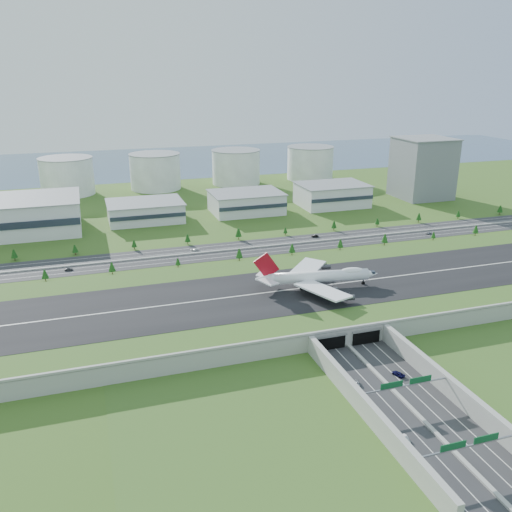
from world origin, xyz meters
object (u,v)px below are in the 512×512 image
object	(u,v)px
car_4	(69,269)
car_5	(315,236)
car_7	(195,249)
car_0	(357,383)
car_6	(429,233)
office_tower	(423,168)
car_1	(406,438)
car_2	(398,374)
boeing_747	(317,277)
fuel_tank_a	(67,176)

from	to	relation	value
car_4	car_5	world-z (taller)	car_5
car_5	car_7	bearing A→B (deg)	-71.89
car_0	car_6	bearing A→B (deg)	71.48
office_tower	car_1	size ratio (longest dim) A/B	12.96
car_7	car_5	bearing A→B (deg)	107.17
car_5	car_0	bearing A→B (deg)	-3.13
car_2	car_4	world-z (taller)	car_4
boeing_747	car_4	bearing A→B (deg)	154.66
car_0	car_1	bearing A→B (deg)	-67.53
office_tower	car_7	xyz separation A→B (m)	(-237.69, -93.74, -26.58)
boeing_747	car_2	bearing A→B (deg)	-79.39
office_tower	boeing_747	xyz separation A→B (m)	(-193.46, -195.39, -13.65)
office_tower	car_5	size ratio (longest dim) A/B	10.55
car_0	car_1	size ratio (longest dim) A/B	1.12
car_6	boeing_747	bearing A→B (deg)	99.08
car_0	car_7	bearing A→B (deg)	121.26
car_2	car_4	distance (m)	208.41
fuel_tank_a	car_5	xyz separation A→B (m)	(171.71, -204.98, -16.52)
boeing_747	car_6	xyz separation A→B (m)	(129.18, 87.27, -12.96)
car_0	car_4	distance (m)	198.50
fuel_tank_a	car_5	world-z (taller)	fuel_tank_a
boeing_747	car_5	world-z (taller)	boeing_747
car_6	car_5	bearing A→B (deg)	52.85
car_0	car_2	world-z (taller)	car_0
fuel_tank_a	car_6	distance (m)	339.79
car_1	car_7	world-z (taller)	car_7
car_1	car_4	world-z (taller)	car_4
car_1	car_2	xyz separation A→B (m)	(19.27, 35.73, 0.06)
fuel_tank_a	car_5	bearing A→B (deg)	-50.05
car_4	car_5	distance (m)	171.29
boeing_747	car_7	xyz separation A→B (m)	(-44.22, 101.65, -12.93)
boeing_747	car_2	size ratio (longest dim) A/B	12.05
car_7	car_4	bearing A→B (deg)	-65.51
office_tower	car_2	bearing A→B (deg)	-125.12
car_1	car_5	distance (m)	227.97
office_tower	car_2	world-z (taller)	office_tower
car_4	car_0	bearing A→B (deg)	-143.86
office_tower	fuel_tank_a	world-z (taller)	office_tower
car_1	boeing_747	bearing A→B (deg)	85.72
car_0	car_1	world-z (taller)	car_0
office_tower	car_4	world-z (taller)	office_tower
car_6	car_4	bearing A→B (deg)	64.92
fuel_tank_a	car_2	size ratio (longest dim) A/B	9.10
boeing_747	car_7	bearing A→B (deg)	123.20
car_0	car_1	xyz separation A→B (m)	(-0.27, -34.51, -0.11)
car_4	car_7	xyz separation A→B (m)	(80.99, 13.89, -0.06)
office_tower	car_6	size ratio (longest dim) A/B	9.94
fuel_tank_a	boeing_747	world-z (taller)	fuel_tank_a
car_6	car_7	size ratio (longest dim) A/B	1.01
car_0	car_5	xyz separation A→B (m)	(62.91, 184.54, 0.05)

